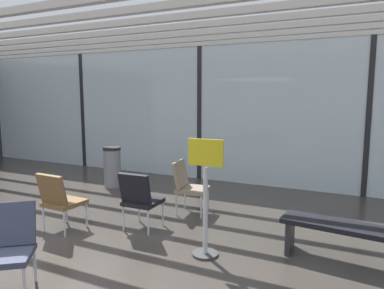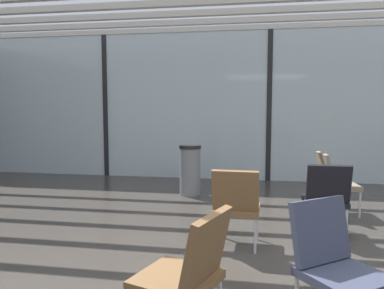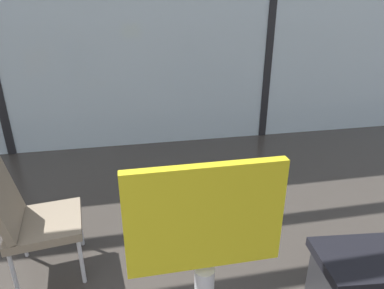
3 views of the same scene
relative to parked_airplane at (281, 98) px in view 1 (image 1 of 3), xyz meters
name	(u,v)px [view 1 (image 1 of 3)]	position (x,y,z in m)	size (l,w,h in m)	color
glass_curtain_wall	(200,114)	(-0.53, -6.38, -0.32)	(14.00, 0.08, 3.05)	silver
window_mullion_0	(84,111)	(-4.03, -6.38, -0.32)	(0.10, 0.12, 3.05)	black
window_mullion_1	(200,114)	(-0.53, -6.38, -0.32)	(0.10, 0.12, 3.05)	black
window_mullion_2	(369,118)	(2.97, -6.38, -0.32)	(0.10, 0.12, 3.05)	black
ceiling_slats	(105,14)	(-0.53, -9.68, 1.25)	(13.72, 6.72, 0.10)	beige
parked_airplane	(281,98)	(0.00, 0.00, 0.00)	(12.92, 3.69, 3.69)	silver
lounge_chair_0	(188,184)	(0.30, -8.73, -1.35)	(0.58, 0.54, 0.87)	#7F705B
lounge_chair_2	(8,243)	(-0.26, -11.64, -1.35)	(0.70, 0.71, 0.87)	#33384C
lounge_chair_3	(60,198)	(-0.99, -10.27, -1.35)	(0.50, 0.55, 0.87)	brown
lounge_chair_4	(140,197)	(0.02, -9.73, -1.35)	(0.49, 0.53, 0.87)	black
waiting_bench	(348,234)	(2.78, -9.57, -1.48)	(1.53, 0.56, 0.47)	black
trash_bin	(112,167)	(-1.90, -7.91, -1.41)	(0.38, 0.38, 0.86)	slate
info_sign	(205,202)	(1.20, -10.08, -1.17)	(0.44, 0.32, 1.44)	#333333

